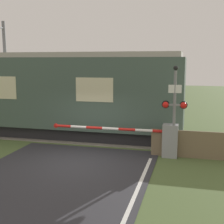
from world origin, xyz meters
TOP-DOWN VIEW (x-y plane):
  - ground_plane at (0.00, 0.00)m, footprint 80.00×80.00m
  - track_bed at (0.00, 3.88)m, footprint 36.00×3.20m
  - train at (-4.78, 3.88)m, footprint 17.33×2.91m
  - crossing_barrier at (3.07, 1.45)m, footprint 5.30×0.44m
  - signal_post at (3.57, 1.28)m, footprint 0.98×0.26m
  - catenary_pole at (-6.82, 6.08)m, footprint 0.20×1.90m
  - roadside_fence at (4.64, 1.51)m, footprint 3.92×0.06m

SIDE VIEW (x-z plane):
  - ground_plane at x=0.00m, z-range 0.00..0.00m
  - track_bed at x=0.00m, z-range -0.04..0.09m
  - roadside_fence at x=4.64m, z-range 0.00..1.10m
  - crossing_barrier at x=3.07m, z-range 0.06..1.39m
  - signal_post at x=3.57m, z-range 0.25..3.88m
  - train at x=-4.78m, z-range 0.05..4.26m
  - catenary_pole at x=-6.82m, z-range 0.15..6.30m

